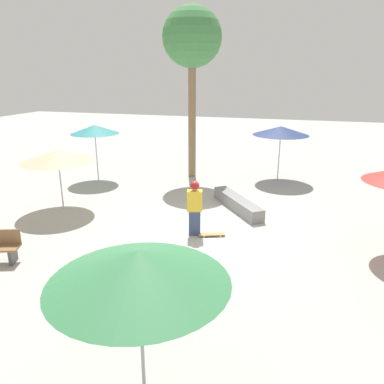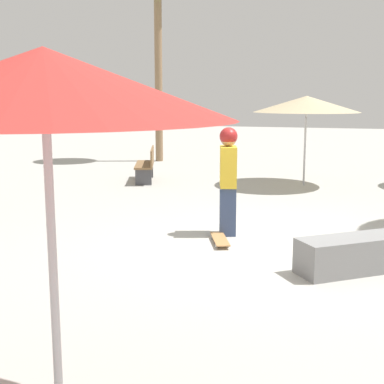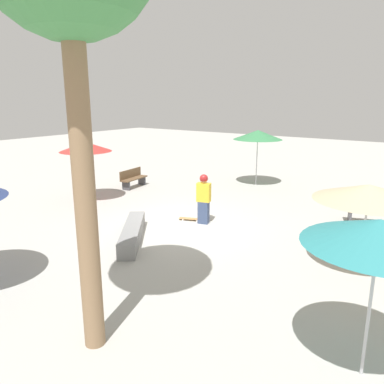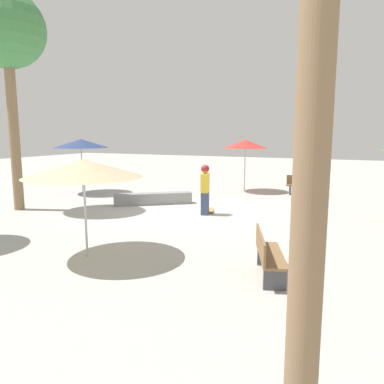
{
  "view_description": "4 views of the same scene",
  "coord_description": "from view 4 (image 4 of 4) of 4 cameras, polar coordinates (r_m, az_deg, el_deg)",
  "views": [
    {
      "loc": [
        10.7,
        2.51,
        4.69
      ],
      "look_at": [
        0.26,
        -0.62,
        1.2
      ],
      "focal_mm": 35.0,
      "sensor_mm": 36.0,
      "label": 1
    },
    {
      "loc": [
        -1.22,
        7.59,
        2.16
      ],
      "look_at": [
        1.27,
        -0.45,
        0.64
      ],
      "focal_mm": 50.0,
      "sensor_mm": 36.0,
      "label": 2
    },
    {
      "loc": [
        -9.35,
        -7.04,
        4.12
      ],
      "look_at": [
        0.09,
        -0.35,
        1.2
      ],
      "focal_mm": 35.0,
      "sensor_mm": 36.0,
      "label": 3
    },
    {
      "loc": [
        5.43,
        -11.79,
        2.7
      ],
      "look_at": [
        0.07,
        -0.16,
        0.69
      ],
      "focal_mm": 35.0,
      "sensor_mm": 36.0,
      "label": 4
    }
  ],
  "objects": [
    {
      "name": "bench_far",
      "position": [
        7.32,
        11.47,
        -9.38
      ],
      "size": [
        0.95,
        1.65,
        0.85
      ],
      "rotation": [
        0.0,
        0.0,
        5.05
      ],
      "color": "#47474C",
      "rests_on": "ground_plane"
    },
    {
      "name": "bench_near",
      "position": [
        17.29,
        16.83,
        0.98
      ],
      "size": [
        1.64,
        0.65,
        0.85
      ],
      "rotation": [
        0.0,
        0.0,
        3.28
      ],
      "color": "#47474C",
      "rests_on": "ground_plane"
    },
    {
      "name": "shade_umbrella_red",
      "position": [
        17.61,
        8.12,
        7.25
      ],
      "size": [
        2.07,
        2.07,
        2.41
      ],
      "color": "#B7B7BC",
      "rests_on": "ground_plane"
    },
    {
      "name": "concrete_ledge",
      "position": [
        14.45,
        -5.96,
        -1.01
      ],
      "size": [
        2.65,
        2.19,
        0.44
      ],
      "rotation": [
        0.0,
        0.0,
        0.65
      ],
      "color": "gray",
      "rests_on": "ground_plane"
    },
    {
      "name": "skater_main",
      "position": [
        12.45,
        2.0,
        0.64
      ],
      "size": [
        0.36,
        0.5,
        1.68
      ],
      "rotation": [
        0.0,
        0.0,
        1.84
      ],
      "color": "#38476B",
      "rests_on": "ground_plane"
    },
    {
      "name": "shade_umbrella_tan",
      "position": [
        8.34,
        -16.22,
        3.49
      ],
      "size": [
        2.54,
        2.54,
        2.16
      ],
      "color": "#B7B7BC",
      "rests_on": "ground_plane"
    },
    {
      "name": "shade_umbrella_navy",
      "position": [
        17.69,
        -16.57,
        7.1
      ],
      "size": [
        2.47,
        2.47,
        2.45
      ],
      "color": "#B7B7BC",
      "rests_on": "ground_plane"
    },
    {
      "name": "ground_plane",
      "position": [
        13.26,
        0.01,
        -2.84
      ],
      "size": [
        60.0,
        60.0,
        0.0
      ],
      "primitive_type": "plane",
      "color": "#B2AFA8"
    },
    {
      "name": "palm_tree_right",
      "position": [
        14.93,
        -26.38,
        20.86
      ],
      "size": [
        2.56,
        2.56,
        7.42
      ],
      "color": "#896B4C",
      "rests_on": "ground_plane"
    },
    {
      "name": "skateboard",
      "position": [
        13.09,
        2.84,
        -2.74
      ],
      "size": [
        0.48,
        0.82,
        0.07
      ],
      "rotation": [
        0.0,
        0.0,
        1.95
      ],
      "color": "#B7844C",
      "rests_on": "ground_plane"
    }
  ]
}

